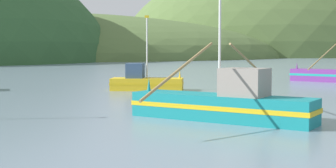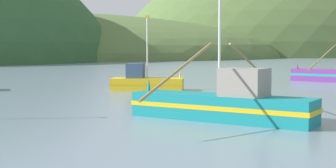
% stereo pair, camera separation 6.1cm
% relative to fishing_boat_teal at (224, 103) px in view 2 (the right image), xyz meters
% --- Properties ---
extents(hill_mid_right, '(155.06, 124.05, 92.47)m').
position_rel_fishing_boat_teal_xyz_m(hill_mid_right, '(106.65, 201.42, -0.84)').
color(hill_mid_right, '#516B38').
rests_on(hill_mid_right, ground).
extents(hill_far_center, '(217.60, 174.08, 36.93)m').
position_rel_fishing_boat_teal_xyz_m(hill_far_center, '(-10.05, 192.28, -0.84)').
color(hill_far_center, '#516B38').
rests_on(hill_far_center, ground).
extents(fishing_boat_teal, '(10.06, 9.29, 6.34)m').
position_rel_fishing_boat_teal_xyz_m(fishing_boat_teal, '(0.00, 0.00, 0.00)').
color(fishing_boat_teal, '#147F84').
rests_on(fishing_boat_teal, ground).
extents(fishing_boat_yellow, '(6.49, 4.23, 6.30)m').
position_rel_fishing_boat_teal_xyz_m(fishing_boat_yellow, '(0.05, 17.99, -0.13)').
color(fishing_boat_yellow, gold).
rests_on(fishing_boat_yellow, ground).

